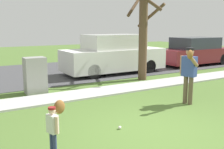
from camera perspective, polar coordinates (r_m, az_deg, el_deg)
ground_plane at (r=8.97m, az=-5.53°, el=-4.47°), size 48.00×48.00×0.00m
sidewalk_strip at (r=9.05m, az=-5.80°, el=-4.15°), size 36.00×1.20×0.06m
road_surface at (r=13.66m, az=-14.71°, el=0.38°), size 36.00×6.80×0.02m
person_adult at (r=8.03m, az=16.19°, el=1.07°), size 0.65×0.74×1.67m
person_child at (r=4.83m, az=-12.15°, el=-9.69°), size 0.41×0.45×0.97m
baseball at (r=6.08m, az=1.67°, el=-11.32°), size 0.07×0.07×0.07m
utility_cabinet at (r=9.47m, az=-16.16°, el=-0.18°), size 0.70×0.54×1.25m
street_tree_near at (r=11.41m, az=6.76°, el=10.18°), size 1.84×1.88×4.22m
parked_van_white at (r=13.00m, az=0.35°, el=4.21°), size 5.00×1.95×1.88m
parked_suv_maroon at (r=16.61m, az=17.35°, el=4.68°), size 4.70×1.90×1.63m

